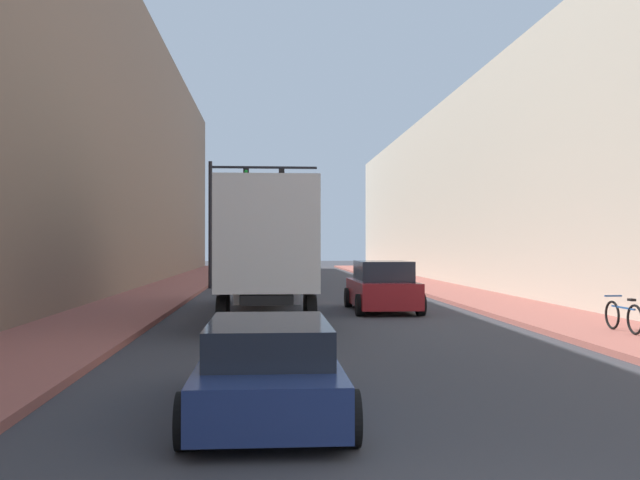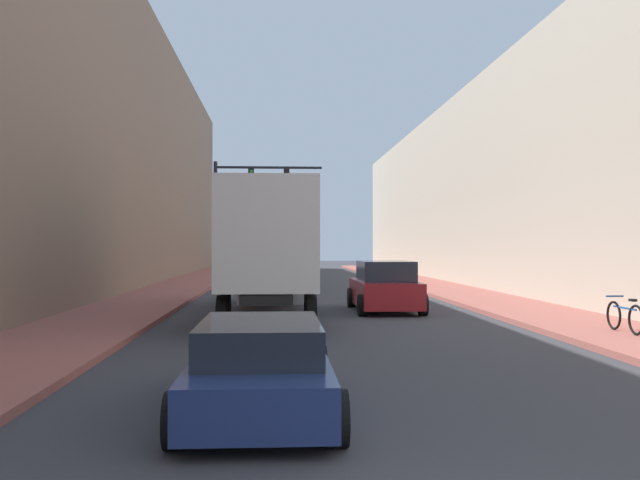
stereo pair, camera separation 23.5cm
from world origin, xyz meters
The scene contains 9 objects.
sidewalk_right centered at (6.71, 30.00, 0.07)m, with size 3.32×80.00×0.15m.
sidewalk_left centered at (-6.71, 30.00, 0.07)m, with size 3.32×80.00×0.15m.
building_right centered at (11.37, 30.00, 5.39)m, with size 6.00×80.00×10.78m.
building_left centered at (-11.37, 30.00, 7.50)m, with size 6.00×80.00×14.99m.
semi_truck centered at (-1.90, 18.79, 2.26)m, with size 2.55×12.49×3.96m.
sedan_car centered at (-1.87, 5.39, 0.61)m, with size 2.03×4.79×1.25m.
suv_car centered at (2.03, 19.92, 0.81)m, with size 2.21×4.60×1.72m.
traffic_signal_gantry centered at (-3.62, 33.40, 4.57)m, with size 5.71×0.35×6.67m.
parked_bicycle centered at (6.73, 12.44, 0.53)m, with size 0.44×1.82×0.86m.
Camera 2 is at (-1.64, -4.27, 2.25)m, focal length 40.00 mm.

